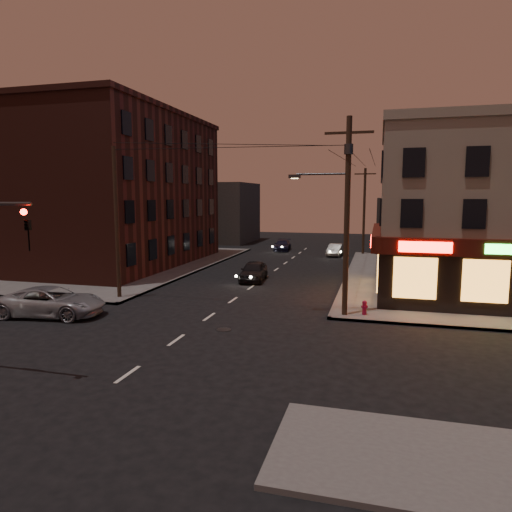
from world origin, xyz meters
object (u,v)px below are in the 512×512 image
(fire_hydrant, at_px, (364,307))
(suv_cross, at_px, (51,302))
(sedan_mid, at_px, (335,250))
(sedan_near, at_px, (254,271))
(sedan_far, at_px, (282,245))

(fire_hydrant, bearing_deg, suv_cross, -165.95)
(sedan_mid, height_order, fire_hydrant, sedan_mid)
(suv_cross, xyz_separation_m, sedan_near, (7.54, 12.49, -0.04))
(suv_cross, bearing_deg, sedan_mid, -30.30)
(sedan_far, bearing_deg, sedan_mid, -30.47)
(sedan_mid, height_order, sedan_far, sedan_mid)
(sedan_mid, relative_size, fire_hydrant, 5.04)
(sedan_near, xyz_separation_m, fire_hydrant, (8.30, -8.53, -0.16))
(sedan_far, relative_size, fire_hydrant, 5.53)
(suv_cross, relative_size, fire_hydrant, 7.26)
(sedan_near, distance_m, sedan_mid, 16.69)
(suv_cross, height_order, sedan_near, suv_cross)
(suv_cross, distance_m, sedan_far, 32.14)
(sedan_near, relative_size, sedan_far, 1.01)
(sedan_mid, distance_m, sedan_far, 7.06)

